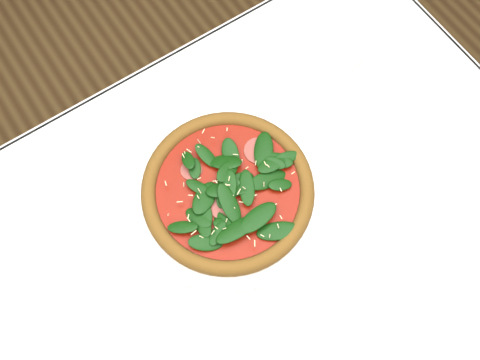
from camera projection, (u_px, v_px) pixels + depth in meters
ground at (236, 313)px, 1.60m from camera, size 6.00×6.00×0.00m
dining_table at (234, 268)px, 0.99m from camera, size 1.21×0.81×0.75m
plate at (228, 193)px, 0.93m from camera, size 0.34×0.34×0.01m
pizza at (228, 189)px, 0.91m from camera, size 0.39×0.39×0.04m
saucer_far at (334, 46)px, 1.04m from camera, size 0.12×0.12×0.01m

